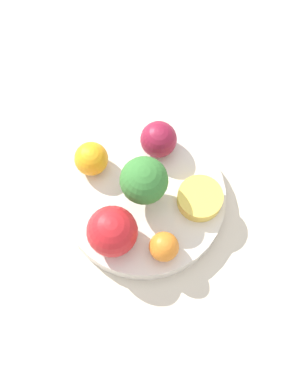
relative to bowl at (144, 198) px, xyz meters
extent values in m
plane|color=gray|center=(0.00, 0.00, -0.03)|extent=(6.00, 6.00, 0.00)
cube|color=beige|center=(0.00, 0.00, -0.02)|extent=(1.20, 1.20, 0.02)
cylinder|color=silver|center=(0.00, 0.00, 0.00)|extent=(0.21, 0.21, 0.03)
cylinder|color=#99C17A|center=(0.00, 0.00, 0.03)|extent=(0.02, 0.02, 0.03)
sphere|color=#387A33|center=(0.00, 0.00, 0.06)|extent=(0.06, 0.06, 0.06)
sphere|color=red|center=(-0.06, 0.03, 0.04)|extent=(0.06, 0.06, 0.06)
sphere|color=maroon|center=(0.07, -0.01, 0.04)|extent=(0.05, 0.05, 0.05)
sphere|color=orange|center=(-0.07, -0.03, 0.03)|extent=(0.04, 0.04, 0.04)
sphere|color=orange|center=(0.03, 0.07, 0.03)|extent=(0.04, 0.04, 0.04)
cylinder|color=#F4CC4C|center=(0.00, -0.07, 0.02)|extent=(0.06, 0.06, 0.02)
camera|label=1|loc=(-0.24, -0.03, 0.64)|focal=50.00mm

